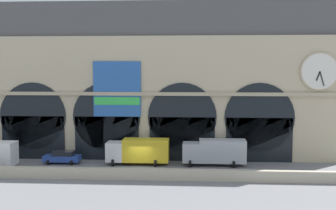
# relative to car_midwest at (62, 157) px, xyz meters

# --- Properties ---
(ground_plane) EXTENTS (200.00, 200.00, 0.00)m
(ground_plane) POSITION_rel_car_midwest_xyz_m (9.78, -2.53, -0.80)
(ground_plane) COLOR slate
(quay_parapet_wall) EXTENTS (90.00, 0.70, 1.18)m
(quay_parapet_wall) POSITION_rel_car_midwest_xyz_m (9.78, -6.96, -0.21)
(quay_parapet_wall) COLOR #B2A891
(quay_parapet_wall) RESTS_ON ground
(station_building) EXTENTS (49.67, 5.35, 20.07)m
(station_building) POSITION_rel_car_midwest_xyz_m (9.81, 4.94, 8.91)
(station_building) COLOR #BCAD8C
(station_building) RESTS_ON ground
(car_midwest) EXTENTS (4.40, 2.22, 1.55)m
(car_midwest) POSITION_rel_car_midwest_xyz_m (0.00, 0.00, 0.00)
(car_midwest) COLOR #28479E
(car_midwest) RESTS_ON ground
(box_truck_center) EXTENTS (7.50, 2.91, 3.12)m
(box_truck_center) POSITION_rel_car_midwest_xyz_m (9.38, 0.05, 0.90)
(box_truck_center) COLOR white
(box_truck_center) RESTS_ON ground
(box_truck_mideast) EXTENTS (7.50, 2.91, 3.12)m
(box_truck_mideast) POSITION_rel_car_midwest_xyz_m (18.57, 0.15, 0.90)
(box_truck_mideast) COLOR #ADB2B7
(box_truck_mideast) RESTS_ON ground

